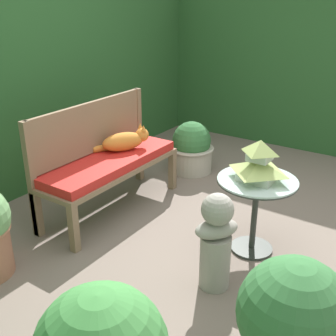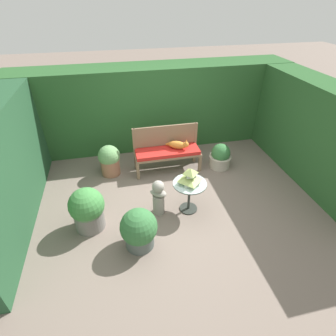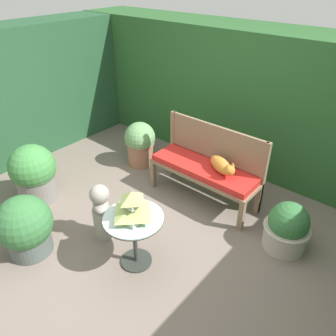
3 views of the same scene
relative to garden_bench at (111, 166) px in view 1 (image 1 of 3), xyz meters
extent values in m
plane|color=#75665B|center=(-0.03, -1.00, -0.42)|extent=(30.00, 30.00, 0.00)
cube|color=#285628|center=(-0.03, 1.35, 0.53)|extent=(6.40, 0.90, 1.89)
cube|color=#285628|center=(2.82, -0.85, 0.53)|extent=(0.70, 3.50, 1.89)
cube|color=#7F664C|center=(-0.66, -0.20, -0.23)|extent=(0.06, 0.06, 0.38)
cube|color=#7F664C|center=(0.66, -0.20, -0.23)|extent=(0.06, 0.06, 0.38)
cube|color=#7F664C|center=(-0.66, 0.20, -0.23)|extent=(0.06, 0.06, 0.38)
cube|color=#7F664C|center=(0.66, 0.20, -0.23)|extent=(0.06, 0.06, 0.38)
cube|color=#7F664C|center=(0.00, 0.00, -0.02)|extent=(1.39, 0.47, 0.04)
cube|color=red|center=(0.00, 0.00, 0.04)|extent=(1.33, 0.43, 0.08)
cube|color=#7F664C|center=(-0.67, 0.21, 0.06)|extent=(0.06, 0.06, 0.95)
cube|color=#7F664C|center=(0.67, 0.21, 0.06)|extent=(0.06, 0.06, 0.95)
cube|color=#7F664C|center=(0.00, 0.21, 0.31)|extent=(1.33, 0.04, 0.45)
ellipsoid|color=orange|center=(0.21, 0.03, 0.16)|extent=(0.42, 0.33, 0.17)
sphere|color=orange|center=(0.38, -0.06, 0.19)|extent=(0.12, 0.12, 0.12)
cone|color=orange|center=(0.39, -0.03, 0.27)|extent=(0.05, 0.05, 0.06)
cone|color=orange|center=(0.36, -0.09, 0.27)|extent=(0.05, 0.05, 0.06)
cylinder|color=orange|center=(0.10, 0.16, 0.11)|extent=(0.22, 0.15, 0.06)
cylinder|color=#2D332D|center=(0.10, -1.30, -0.41)|extent=(0.32, 0.32, 0.02)
cylinder|color=#2D332D|center=(0.10, -1.30, -0.13)|extent=(0.04, 0.04, 0.57)
cylinder|color=silver|center=(0.10, -1.30, 0.16)|extent=(0.57, 0.57, 0.01)
torus|color=#2D332D|center=(0.10, -1.30, 0.15)|extent=(0.58, 0.58, 0.02)
cube|color=#B2BCA8|center=(0.10, -1.30, 0.20)|extent=(0.24, 0.24, 0.06)
pyramid|color=#A8BC66|center=(0.10, -1.30, 0.27)|extent=(0.33, 0.33, 0.09)
cube|color=#B2BCA8|center=(0.10, -1.30, 0.34)|extent=(0.15, 0.15, 0.05)
pyramid|color=#A8BC66|center=(0.10, -1.30, 0.42)|extent=(0.20, 0.20, 0.09)
cylinder|color=gray|center=(-0.43, -1.26, -0.23)|extent=(0.20, 0.20, 0.38)
ellipsoid|color=gray|center=(-0.43, -1.26, 0.02)|extent=(0.33, 0.30, 0.11)
sphere|color=gray|center=(-0.43, -1.26, 0.16)|extent=(0.21, 0.21, 0.21)
cylinder|color=#ADA393|center=(1.15, -0.13, -0.28)|extent=(0.45, 0.45, 0.27)
torus|color=#ADA393|center=(1.15, -0.13, -0.15)|extent=(0.48, 0.48, 0.03)
sphere|color=#336B38|center=(1.15, -0.13, -0.07)|extent=(0.41, 0.41, 0.41)
torus|color=#4C5651|center=(-0.85, -1.91, -0.14)|extent=(0.47, 0.47, 0.03)
sphere|color=#336B38|center=(-0.85, -1.91, -0.03)|extent=(0.56, 0.56, 0.56)
camera|label=1|loc=(-2.51, -2.29, 1.40)|focal=45.00mm
camera|label=2|loc=(-1.00, -4.62, 2.86)|focal=28.00mm
camera|label=3|loc=(1.85, -2.86, 2.17)|focal=35.00mm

